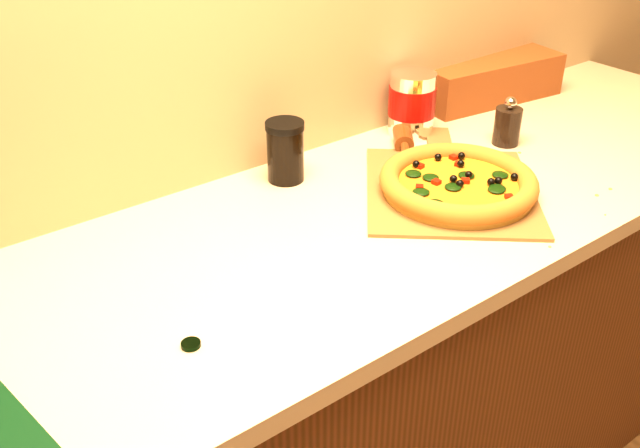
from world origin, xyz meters
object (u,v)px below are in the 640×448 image
at_px(pizza, 458,183).
at_px(pepper_grinder, 507,125).
at_px(dark_jar, 285,151).
at_px(coffee_canister, 412,103).
at_px(rolling_pin, 401,126).
at_px(pizza_peel, 449,187).

bearing_deg(pizza, pepper_grinder, 21.26).
height_order(pizza, dark_jar, dark_jar).
xyz_separation_m(pizza, coffee_canister, (0.15, 0.30, 0.05)).
xyz_separation_m(pizza, rolling_pin, (0.13, 0.31, -0.01)).
height_order(pepper_grinder, dark_jar, dark_jar).
bearing_deg(pizza, pizza_peel, 72.09).
relative_size(pizza_peel, pizza, 1.62).
distance_m(pizza, rolling_pin, 0.33).
bearing_deg(pepper_grinder, coffee_canister, 127.19).
relative_size(pizza_peel, dark_jar, 3.96).
bearing_deg(dark_jar, coffee_canister, 2.51).
xyz_separation_m(pizza_peel, rolling_pin, (0.12, 0.28, 0.02)).
distance_m(pepper_grinder, rolling_pin, 0.26).
relative_size(pepper_grinder, rolling_pin, 0.44).
xyz_separation_m(pizza_peel, pizza, (-0.01, -0.03, 0.03)).
bearing_deg(coffee_canister, pizza_peel, -117.41).
bearing_deg(dark_jar, rolling_pin, 3.75).
bearing_deg(pepper_grinder, rolling_pin, 130.68).
bearing_deg(pepper_grinder, dark_jar, 162.44).
bearing_deg(rolling_pin, coffee_canister, -15.64).
height_order(pepper_grinder, rolling_pin, pepper_grinder).
xyz_separation_m(pizza_peel, coffee_canister, (0.14, 0.27, 0.08)).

